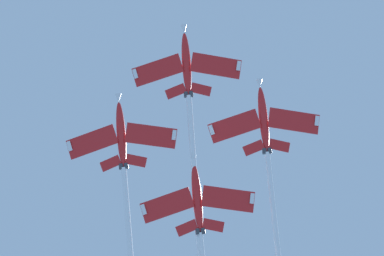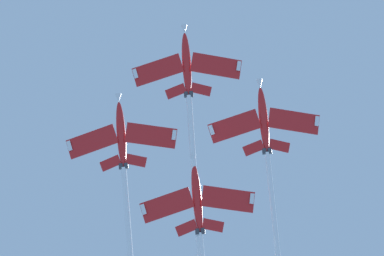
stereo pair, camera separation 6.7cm
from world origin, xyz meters
TOP-DOWN VIEW (x-y plane):
  - jet_lead at (12.15, 2.46)m, footprint 29.55×42.59m
  - jet_left_wing at (28.56, 4.80)m, footprint 30.99×44.24m
  - jet_right_wing at (8.34, 20.22)m, footprint 34.36×48.22m
  - jet_slot at (21.10, 17.41)m, footprint 28.39×38.67m

SIDE VIEW (x-z plane):
  - jet_slot at x=21.10m, z-range 100.85..123.63m
  - jet_right_wing at x=8.34m, z-range 102.08..128.79m
  - jet_left_wing at x=28.56m, z-range 104.29..129.61m
  - jet_lead at x=12.15m, z-range 109.02..133.17m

